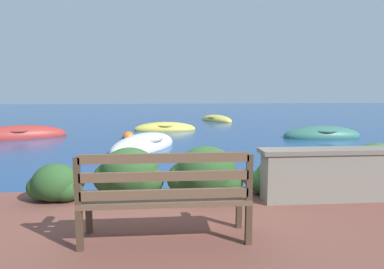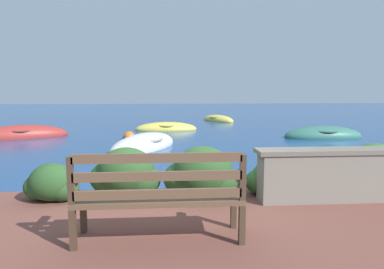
{
  "view_description": "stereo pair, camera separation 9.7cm",
  "coord_description": "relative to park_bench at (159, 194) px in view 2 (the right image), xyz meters",
  "views": [
    {
      "loc": [
        -0.09,
        -5.16,
        1.73
      ],
      "look_at": [
        0.75,
        4.55,
        0.47
      ],
      "focal_mm": 32.0,
      "sensor_mm": 36.0,
      "label": 1
    },
    {
      "loc": [
        0.01,
        -5.17,
        1.73
      ],
      "look_at": [
        0.75,
        4.55,
        0.47
      ],
      "focal_mm": 32.0,
      "sensor_mm": 36.0,
      "label": 2
    }
  ],
  "objects": [
    {
      "name": "stone_wall",
      "position": [
        2.42,
        1.1,
        -0.12
      ],
      "size": [
        2.26,
        0.39,
        0.72
      ],
      "color": "gray",
      "rests_on": "patio_terrace"
    },
    {
      "name": "rowboat_far",
      "position": [
        -5.22,
        9.47,
        -0.64
      ],
      "size": [
        3.37,
        2.28,
        0.84
      ],
      "rotation": [
        0.0,
        0.0,
        3.59
      ],
      "color": "#9E2D28",
      "rests_on": "ground_plane"
    },
    {
      "name": "hedge_clump_far_right",
      "position": [
        1.61,
        1.41,
        -0.26
      ],
      "size": [
        0.77,
        0.56,
        0.53
      ],
      "color": "#38662D",
      "rests_on": "patio_terrace"
    },
    {
      "name": "mooring_buoy",
      "position": [
        -1.23,
        8.89,
        -0.63
      ],
      "size": [
        0.46,
        0.46,
        0.42
      ],
      "color": "orange",
      "rests_on": "ground_plane"
    },
    {
      "name": "hedge_clump_centre",
      "position": [
        -0.52,
        1.57,
        -0.18
      ],
      "size": [
        1.03,
        0.74,
        0.7
      ],
      "color": "#284C23",
      "rests_on": "patio_terrace"
    },
    {
      "name": "rowboat_outer",
      "position": [
        0.09,
        11.6,
        -0.65
      ],
      "size": [
        2.73,
        1.17,
        0.63
      ],
      "rotation": [
        0.0,
        0.0,
        0.06
      ],
      "color": "#DBC64C",
      "rests_on": "ground_plane"
    },
    {
      "name": "rowboat_nearest",
      "position": [
        -0.58,
        6.84,
        -0.64
      ],
      "size": [
        2.43,
        3.14,
        0.81
      ],
      "rotation": [
        0.0,
        0.0,
        4.2
      ],
      "color": "silver",
      "rests_on": "ground_plane"
    },
    {
      "name": "ground_plane",
      "position": [
        0.07,
        1.85,
        -0.71
      ],
      "size": [
        80.0,
        80.0,
        0.0
      ],
      "color": "navy"
    },
    {
      "name": "rowboat_distant",
      "position": [
        3.05,
        15.88,
        -0.65
      ],
      "size": [
        2.0,
        2.58,
        0.61
      ],
      "rotation": [
        0.0,
        0.0,
        5.22
      ],
      "color": "#DBC64C",
      "rests_on": "ground_plane"
    },
    {
      "name": "hedge_clump_right",
      "position": [
        0.58,
        1.39,
        -0.17
      ],
      "size": [
        1.07,
        0.77,
        0.73
      ],
      "color": "#284C23",
      "rests_on": "patio_terrace"
    },
    {
      "name": "rowboat_mid",
      "position": [
        5.83,
        8.73,
        -0.64
      ],
      "size": [
        2.89,
        1.19,
        0.77
      ],
      "rotation": [
        0.0,
        0.0,
        6.26
      ],
      "color": "#336B5B",
      "rests_on": "ground_plane"
    },
    {
      "name": "hedge_clump_extra",
      "position": [
        3.26,
        1.61,
        -0.18
      ],
      "size": [
        1.04,
        0.75,
        0.7
      ],
      "color": "#38662D",
      "rests_on": "patio_terrace"
    },
    {
      "name": "park_bench",
      "position": [
        0.0,
        0.0,
        0.0
      ],
      "size": [
        1.69,
        0.48,
        0.93
      ],
      "rotation": [
        0.0,
        0.0,
        -0.06
      ],
      "color": "#433123",
      "rests_on": "patio_terrace"
    },
    {
      "name": "hedge_clump_left",
      "position": [
        -1.5,
        1.39,
        -0.26
      ],
      "size": [
        0.77,
        0.55,
        0.52
      ],
      "color": "#284C23",
      "rests_on": "patio_terrace"
    }
  ]
}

